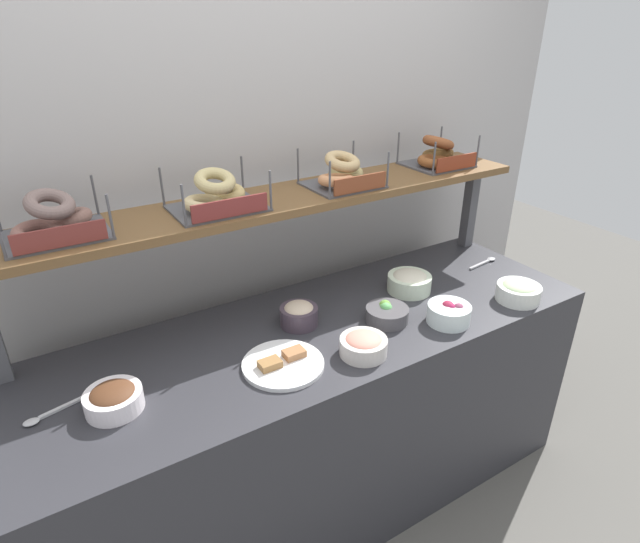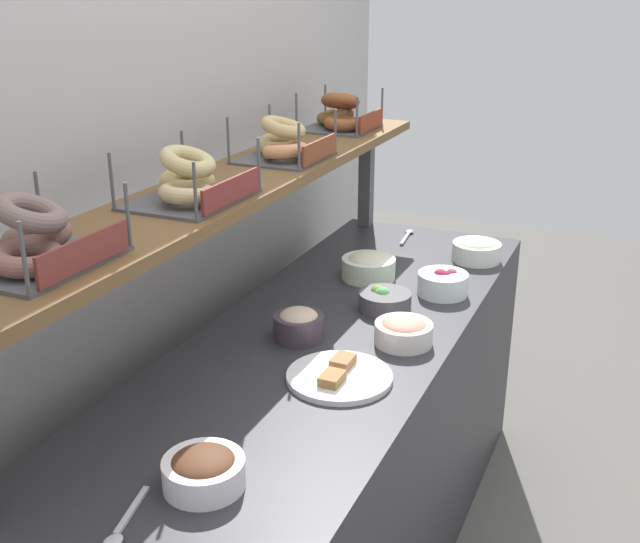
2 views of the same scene
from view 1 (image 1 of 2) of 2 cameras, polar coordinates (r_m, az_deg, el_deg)
The scene contains 19 objects.
ground_plane at distance 2.48m, azimuth 0.20°, elevation -22.96°, with size 8.00×8.00×0.00m, color #595651.
back_wall at distance 2.21m, azimuth -7.42°, elevation 8.26°, with size 3.34×0.06×2.40m, color #B0ADAC.
deli_counter at distance 2.17m, azimuth 0.22°, elevation -15.63°, with size 2.14×0.70×0.85m, color #2D2D33.
shelf_riser_right at distance 2.62m, azimuth 16.21°, elevation 6.88°, with size 0.05×0.05×0.40m, color #4C4C51.
upper_shelf at distance 1.95m, azimuth -3.99°, elevation 7.96°, with size 2.10×0.32×0.03m, color brown.
bowl_tuna_salad at distance 1.91m, azimuth -2.34°, elevation -4.70°, with size 0.14×0.14×0.09m.
bowl_potato_salad at distance 2.17m, azimuth 9.84°, elevation -1.07°, with size 0.18×0.18×0.09m.
bowl_lox_spread at distance 1.76m, azimuth 4.82°, elevation -8.05°, with size 0.16×0.16×0.08m.
bowl_chocolate_spread at distance 1.65m, azimuth -21.84°, elevation -12.88°, with size 0.17×0.17×0.08m.
bowl_beet_salad at distance 1.98m, azimuth 14.05°, elevation -4.45°, with size 0.16×0.16×0.08m.
bowl_scallion_spread at distance 2.21m, azimuth 21.07°, elevation -2.01°, with size 0.17×0.17×0.08m.
bowl_veggie_mix at distance 1.95m, azimuth 7.38°, elevation -4.59°, with size 0.16×0.16×0.07m.
serving_plate_white at distance 1.71m, azimuth -4.11°, elevation -10.10°, with size 0.27×0.27×0.04m.
serving_spoon_near_plate at distance 1.72m, azimuth -28.00°, elevation -13.77°, with size 0.18×0.06×0.01m.
serving_spoon_by_edge at distance 2.51m, azimuth 17.86°, elevation 1.06°, with size 0.18×0.04×0.01m.
bagel_basket_poppy at distance 1.74m, azimuth -27.35°, elevation 4.88°, with size 0.29×0.26×0.15m.
bagel_basket_plain at distance 1.81m, azimuth -11.39°, elevation 8.14°, with size 0.31×0.26×0.14m.
bagel_basket_sesame at distance 2.04m, azimuth 2.48°, elevation 10.68°, with size 0.29×0.26×0.14m.
bagel_basket_cinnamon_raisin at distance 2.39m, azimuth 12.81°, elevation 12.44°, with size 0.27×0.25×0.14m.
Camera 1 is at (-0.86, -1.37, 1.88)m, focal length 28.99 mm.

